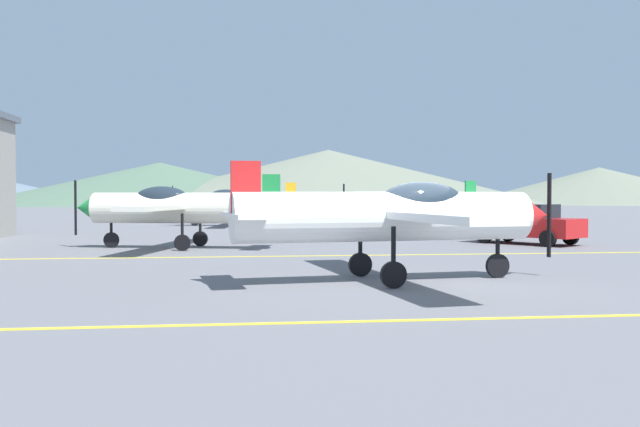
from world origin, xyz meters
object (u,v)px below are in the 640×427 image
object	(u,v)px
airplane_far	(413,203)
car_sedan	(526,223)
airplane_near	(397,215)
airplane_mid	(178,207)
airplane_back	(235,201)

from	to	relation	value
airplane_far	car_sedan	size ratio (longest dim) A/B	2.02
airplane_near	airplane_mid	bearing A→B (deg)	118.47
airplane_near	car_sedan	size ratio (longest dim) A/B	2.04
airplane_near	airplane_back	size ratio (longest dim) A/B	1.00
airplane_near	airplane_mid	distance (m)	12.21
car_sedan	airplane_mid	bearing A→B (deg)	-177.60
car_sedan	airplane_near	bearing A→B (deg)	-125.41
airplane_far	car_sedan	world-z (taller)	airplane_far
airplane_near	airplane_mid	size ratio (longest dim) A/B	1.01
airplane_far	car_sedan	xyz separation A→B (m)	(2.31, -9.14, -0.71)
airplane_far	airplane_back	distance (m)	12.78
car_sedan	airplane_far	bearing A→B (deg)	104.21
airplane_mid	airplane_far	xyz separation A→B (m)	(11.55, 9.72, 0.00)
airplane_back	car_sedan	bearing A→B (deg)	-56.83
airplane_far	airplane_back	world-z (taller)	same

